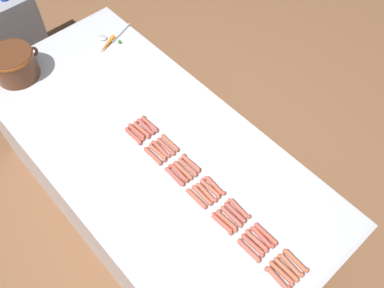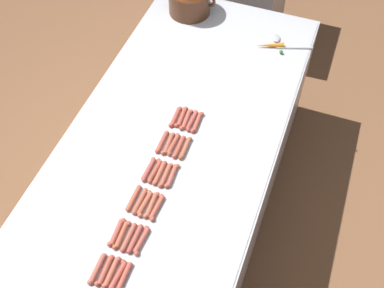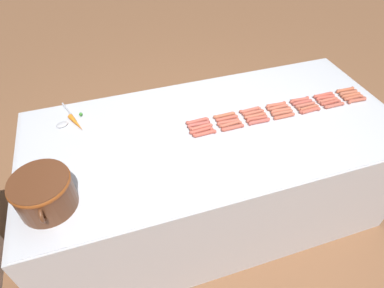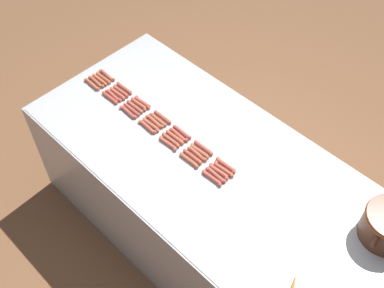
{
  "view_description": "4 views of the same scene",
  "coord_description": "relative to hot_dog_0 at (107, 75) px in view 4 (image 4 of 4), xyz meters",
  "views": [
    {
      "loc": [
        -0.69,
        -1.13,
        2.72
      ],
      "look_at": [
        0.14,
        -0.22,
        0.92
      ],
      "focal_mm": 38.34,
      "sensor_mm": 36.0,
      "label": 1
    },
    {
      "loc": [
        0.61,
        -1.41,
        2.76
      ],
      "look_at": [
        0.13,
        -0.1,
        0.91
      ],
      "focal_mm": 44.4,
      "sensor_mm": 36.0,
      "label": 2
    },
    {
      "loc": [
        -1.33,
        0.58,
        2.1
      ],
      "look_at": [
        -0.11,
        0.19,
        0.85
      ],
      "focal_mm": 29.76,
      "sensor_mm": 36.0,
      "label": 3
    },
    {
      "loc": [
        1.26,
        1.08,
        3.01
      ],
      "look_at": [
        0.03,
        -0.13,
        0.9
      ],
      "focal_mm": 44.37,
      "sensor_mm": 36.0,
      "label": 4
    }
  ],
  "objects": [
    {
      "name": "hot_dog_23",
      "position": [
        0.09,
        0.36,
        0.0
      ],
      "size": [
        0.02,
        0.15,
        0.02
      ],
      "color": "#B14F43",
      "rests_on": "griddle_counter"
    },
    {
      "name": "hot_dog_10",
      "position": [
        0.03,
        0.54,
        0.0
      ],
      "size": [
        0.03,
        0.15,
        0.02
      ],
      "color": "#B05B44",
      "rests_on": "griddle_counter"
    },
    {
      "name": "hot_dog_8",
      "position": [
        0.03,
        0.18,
        0.0
      ],
      "size": [
        0.03,
        0.15,
        0.02
      ],
      "color": "#B65140",
      "rests_on": "griddle_counter"
    },
    {
      "name": "hot_dog_16",
      "position": [
        0.06,
        0.36,
        0.0
      ],
      "size": [
        0.02,
        0.15,
        0.02
      ],
      "color": "#B35946",
      "rests_on": "griddle_counter"
    },
    {
      "name": "griddle_counter",
      "position": [
        0.03,
        0.99,
        -0.43
      ],
      "size": [
        1.07,
        2.3,
        0.83
      ],
      "color": "#BCBCC1",
      "rests_on": "ground_plane"
    },
    {
      "name": "hot_dog_12",
      "position": [
        0.03,
        0.9,
        0.0
      ],
      "size": [
        0.03,
        0.15,
        0.02
      ],
      "color": "#B55B44",
      "rests_on": "griddle_counter"
    },
    {
      "name": "hot_dog_32",
      "position": [
        0.12,
        0.72,
        0.0
      ],
      "size": [
        0.03,
        0.15,
        0.02
      ],
      "color": "#BA5946",
      "rests_on": "griddle_counter"
    },
    {
      "name": "hot_dog_11",
      "position": [
        0.03,
        0.72,
        0.0
      ],
      "size": [
        0.03,
        0.15,
        0.02
      ],
      "color": "#B2503E",
      "rests_on": "griddle_counter"
    },
    {
      "name": "hot_dog_21",
      "position": [
        0.09,
        -0.0,
        0.0
      ],
      "size": [
        0.03,
        0.15,
        0.02
      ],
      "color": "#B05D43",
      "rests_on": "griddle_counter"
    },
    {
      "name": "hot_dog_24",
      "position": [
        0.09,
        0.54,
        0.0
      ],
      "size": [
        0.03,
        0.15,
        0.02
      ],
      "color": "#B55C46",
      "rests_on": "griddle_counter"
    },
    {
      "name": "hot_dog_5",
      "position": [
        -0.0,
        0.9,
        0.0
      ],
      "size": [
        0.03,
        0.15,
        0.02
      ],
      "color": "#BA5241",
      "rests_on": "griddle_counter"
    },
    {
      "name": "hot_dog_14",
      "position": [
        0.06,
        0.0,
        0.0
      ],
      "size": [
        0.02,
        0.15,
        0.02
      ],
      "color": "#BB5E40",
      "rests_on": "griddle_counter"
    },
    {
      "name": "hot_dog_34",
      "position": [
        0.12,
        1.08,
        0.0
      ],
      "size": [
        0.03,
        0.15,
        0.02
      ],
      "color": "#BA5143",
      "rests_on": "griddle_counter"
    },
    {
      "name": "hot_dog_0",
      "position": [
        0.0,
        0.0,
        0.0
      ],
      "size": [
        0.03,
        0.15,
        0.02
      ],
      "color": "#B25743",
      "rests_on": "griddle_counter"
    },
    {
      "name": "hot_dog_22",
      "position": [
        0.09,
        0.18,
        0.0
      ],
      "size": [
        0.03,
        0.15,
        0.02
      ],
      "color": "#BD4F40",
      "rests_on": "griddle_counter"
    },
    {
      "name": "hot_dog_20",
      "position": [
        0.06,
        1.08,
        0.0
      ],
      "size": [
        0.03,
        0.15,
        0.02
      ],
      "color": "#BD5846",
      "rests_on": "griddle_counter"
    },
    {
      "name": "hot_dog_27",
      "position": [
        0.09,
        1.08,
        0.0
      ],
      "size": [
        0.03,
        0.15,
        0.02
      ],
      "color": "#B15146",
      "rests_on": "griddle_counter"
    },
    {
      "name": "hot_dog_1",
      "position": [
        -0.0,
        0.18,
        0.0
      ],
      "size": [
        0.03,
        0.15,
        0.02
      ],
      "color": "#B55747",
      "rests_on": "griddle_counter"
    },
    {
      "name": "hot_dog_15",
      "position": [
        0.06,
        0.19,
        0.0
      ],
      "size": [
        0.03,
        0.15,
        0.02
      ],
      "color": "#BB5B46",
      "rests_on": "griddle_counter"
    },
    {
      "name": "hot_dog_17",
      "position": [
        0.06,
        0.54,
        0.0
      ],
      "size": [
        0.03,
        0.15,
        0.02
      ],
      "color": "#BE5C44",
      "rests_on": "griddle_counter"
    },
    {
      "name": "hot_dog_18",
      "position": [
        0.06,
        0.72,
        0.0
      ],
      "size": [
        0.03,
        0.15,
        0.02
      ],
      "color": "#BA5C43",
      "rests_on": "griddle_counter"
    },
    {
      "name": "hot_dog_3",
      "position": [
        -0.0,
        0.55,
        0.0
      ],
      "size": [
        0.02,
        0.15,
        0.02
      ],
      "color": "#BB5740",
      "rests_on": "griddle_counter"
    },
    {
      "name": "hot_dog_9",
      "position": [
        0.03,
        0.36,
        0.0
      ],
      "size": [
        0.03,
        0.15,
        0.02
      ],
      "color": "#B2583F",
      "rests_on": "griddle_counter"
    },
    {
      "name": "hot_dog_30",
      "position": [
        0.12,
        0.36,
        0.0
      ],
      "size": [
        0.03,
        0.15,
        0.02
      ],
      "color": "#B95445",
      "rests_on": "griddle_counter"
    },
    {
      "name": "hot_dog_33",
      "position": [
        0.12,
        0.9,
        0.0
      ],
      "size": [
        0.03,
        0.15,
        0.02
      ],
      "color": "#B65D40",
      "rests_on": "griddle_counter"
    },
    {
      "name": "hot_dog_2",
      "position": [
        0.0,
        0.36,
        0.0
      ],
      "size": [
        0.03,
        0.15,
        0.02
      ],
      "color": "#BA5141",
      "rests_on": "griddle_counter"
    },
    {
      "name": "hot_dog_13",
      "position": [
        0.03,
        1.09,
        0.0
      ],
      "size": [
        0.03,
        0.15,
        0.02
      ],
      "color": "#B95141",
      "rests_on": "griddle_counter"
    },
    {
      "name": "hot_dog_29",
      "position": [
        0.12,
        0.18,
        0.0
      ],
      "size": [
        0.03,
        0.15,
        0.02
      ],
      "color": "#BC4F40",
      "rests_on": "griddle_counter"
    },
    {
      "name": "hot_dog_25",
      "position": [
        0.09,
        0.72,
        0.0
      ],
      "size": [
        0.03,
        0.15,
        0.02
      ],
      "color": "#B55742",
      "rests_on": "griddle_counter"
    },
    {
      "name": "hot_dog_6",
      "position": [
        0.0,
        1.07,
        0.0
      ],
      "size": [
        0.03,
        0.15,
        0.02
      ],
      "color": "#BD4F3F",
      "rests_on": "griddle_counter"
    },
    {
      "name": "hot_dog_4",
      "position": [
        0.0,
        0.72,
        0.0
      ],
      "size": [
        0.03,
        0.15,
        0.02
      ],
      "color": "#B75146",
      "rests_on": "griddle_counter"
    },
    {
      "name": "hot_dog_28",
      "position": [
        0.12,
        -0.0,
        0.0
      ],
      "size": [
        0.03,
        0.15,
        0.02
      ],
      "color": "#BD5B3D",
      "rests_on": "griddle_counter"
    },
    {
      "name": "hot_dog_26",
      "position": [
        0.09,
        0.9,
        0.0
      ],
      "size": [
        0.03,
        0.15,
        0.02
      ],
      "color": "#B9513E",
      "rests_on": "griddle_counter"
    },
    {
      "name": "hot_dog_31",
      "position": [
        0.12,
        0.54,
        0.0
      ],
      "size": [
        0.03,
        0.15,
        0.02
      ],
      "color": "#BE5640",
      "rests_on": "griddle_counter"
    },
    {
      "name": "hot_dog_19",
      "position": [
        0.06,
        0.9,
        0.0
      ],
      "size": [
        0.03,
        0.15,
        0.02
      ],
      "color": "#B15442",
      "rests_on": "griddle_counter"
    },
    {
      "name": "ground_plane",
      "position": [
        0.03,
        0.99,
        -0.84
      ],
      "size": [
        20.0,
        20.0,
        0.0
      ],
      "primitive_type": "plane",
      "color": "brown"
    },
    {
      "name": "hot_dog_7",
      "position": [
        0.03,
        0.0,
        0.0
      ],
      "size": [
        0.03,
        0.15,
        0.02
      ],
      "color": "#B2593F",
      "rests_on": "griddle_counter"
    }
  ]
}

